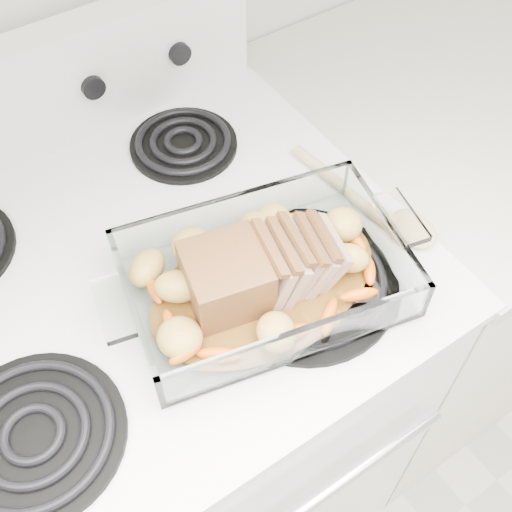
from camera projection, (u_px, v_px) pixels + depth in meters
electric_range at (161, 406)px, 1.23m from camera, size 0.78×0.70×1.12m
counter_right at (417, 257)px, 1.47m from camera, size 0.58×0.68×0.93m
baking_dish at (265, 280)px, 0.83m from camera, size 0.35×0.23×0.07m
pork_roast at (252, 275)px, 0.80m from camera, size 0.20×0.10×0.08m
roast_vegetables at (248, 261)px, 0.84m from camera, size 0.32×0.17×0.04m
wooden_spoon at (382, 210)px, 0.92m from camera, size 0.08×0.26×0.02m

